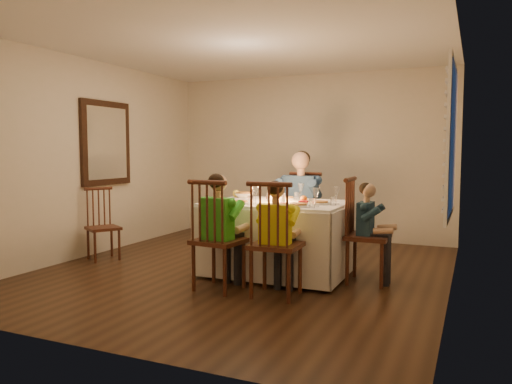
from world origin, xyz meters
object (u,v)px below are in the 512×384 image
at_px(dining_table, 277,223).
at_px(chair_near_right, 276,296).
at_px(chair_adult, 300,259).
at_px(serving_bowl, 244,195).
at_px(chair_end, 367,283).
at_px(child_yellow, 276,296).
at_px(chair_near_left, 219,289).
at_px(adult, 300,259).
at_px(chair_extra, 104,260).
at_px(child_teal, 367,283).
at_px(child_green, 219,289).

height_order(dining_table, chair_near_right, dining_table).
xyz_separation_m(chair_adult, serving_bowl, (-0.57, -0.49, 0.85)).
bearing_deg(chair_end, dining_table, 90.89).
relative_size(child_yellow, serving_bowl, 4.89).
bearing_deg(chair_near_left, dining_table, -103.57).
xyz_separation_m(chair_near_right, adult, (-0.32, 1.64, 0.00)).
bearing_deg(child_yellow, chair_extra, -14.53).
bearing_deg(chair_extra, child_teal, -54.40).
bearing_deg(serving_bowl, adult, 41.19).
height_order(adult, child_green, adult).
bearing_deg(dining_table, adult, 90.47).
relative_size(dining_table, child_green, 1.34).
bearing_deg(serving_bowl, chair_extra, -162.60).
xyz_separation_m(adult, serving_bowl, (-0.57, -0.49, 0.85)).
bearing_deg(child_yellow, chair_near_right, 180.00).
bearing_deg(chair_near_left, child_green, -90.95).
xyz_separation_m(adult, child_teal, (1.03, -0.80, 0.00)).
distance_m(child_green, child_teal, 1.58).
bearing_deg(chair_near_left, chair_extra, -11.05).
distance_m(adult, child_green, 1.69).
distance_m(chair_near_right, child_teal, 1.10).
distance_m(chair_extra, child_teal, 3.34).
xyz_separation_m(adult, child_green, (-0.29, -1.66, 0.00)).
distance_m(chair_near_left, child_teal, 1.58).
bearing_deg(chair_near_right, child_teal, -131.46).
bearing_deg(chair_extra, chair_near_right, -71.57).
distance_m(child_yellow, child_teal, 1.10).
bearing_deg(serving_bowl, dining_table, -30.00).
height_order(chair_adult, child_green, child_green).
xyz_separation_m(child_green, serving_bowl, (-0.27, 1.17, 0.85)).
xyz_separation_m(child_green, child_teal, (1.32, 0.86, 0.00)).
xyz_separation_m(chair_near_right, chair_end, (0.71, 0.85, 0.00)).
bearing_deg(adult, child_yellow, -77.98).
height_order(chair_near_left, child_teal, chair_near_left).
relative_size(dining_table, child_teal, 1.48).
xyz_separation_m(chair_end, child_teal, (0.00, 0.00, 0.00)).
xyz_separation_m(chair_adult, chair_near_right, (0.32, -1.64, 0.00)).
xyz_separation_m(chair_adult, child_yellow, (0.32, -1.64, 0.00)).
height_order(chair_near_left, child_green, child_green).
xyz_separation_m(chair_near_left, serving_bowl, (-0.27, 1.17, 0.85)).
relative_size(dining_table, chair_near_left, 1.41).
bearing_deg(child_yellow, chair_near_left, 0.14).
height_order(chair_near_left, child_yellow, chair_near_left).
relative_size(chair_near_right, child_green, 0.95).
distance_m(child_green, serving_bowl, 1.47).
xyz_separation_m(chair_near_right, child_green, (-0.61, -0.02, 0.00)).
bearing_deg(chair_end, chair_near_left, 122.54).
height_order(chair_extra, child_green, child_green).
distance_m(chair_near_right, serving_bowl, 1.68).
bearing_deg(child_green, serving_bowl, -70.74).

